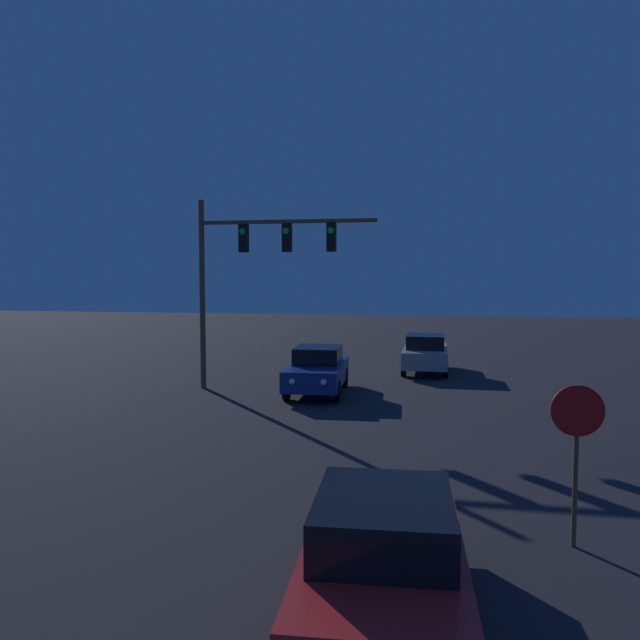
{
  "coord_description": "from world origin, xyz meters",
  "views": [
    {
      "loc": [
        2.45,
        1.73,
        3.73
      ],
      "look_at": [
        0.0,
        14.67,
        2.79
      ],
      "focal_mm": 35.0,
      "sensor_mm": 36.0,
      "label": 1
    }
  ],
  "objects_px": {
    "car_mid": "(317,370)",
    "stop_sign": "(577,435)",
    "car_near": "(384,556)",
    "car_far": "(425,353)",
    "traffic_signal_mast": "(252,259)"
  },
  "relations": [
    {
      "from": "car_far",
      "to": "stop_sign",
      "type": "relative_size",
      "value": 1.78
    },
    {
      "from": "car_near",
      "to": "stop_sign",
      "type": "height_order",
      "value": "stop_sign"
    },
    {
      "from": "car_near",
      "to": "car_mid",
      "type": "relative_size",
      "value": 1.0
    },
    {
      "from": "car_near",
      "to": "stop_sign",
      "type": "distance_m",
      "value": 3.49
    },
    {
      "from": "car_near",
      "to": "stop_sign",
      "type": "relative_size",
      "value": 1.81
    },
    {
      "from": "car_near",
      "to": "car_far",
      "type": "relative_size",
      "value": 1.01
    },
    {
      "from": "car_far",
      "to": "stop_sign",
      "type": "distance_m",
      "value": 15.54
    },
    {
      "from": "car_mid",
      "to": "stop_sign",
      "type": "distance_m",
      "value": 11.82
    },
    {
      "from": "car_mid",
      "to": "car_far",
      "type": "height_order",
      "value": "same"
    },
    {
      "from": "car_mid",
      "to": "traffic_signal_mast",
      "type": "height_order",
      "value": "traffic_signal_mast"
    },
    {
      "from": "car_mid",
      "to": "stop_sign",
      "type": "height_order",
      "value": "stop_sign"
    },
    {
      "from": "car_near",
      "to": "car_mid",
      "type": "xyz_separation_m",
      "value": [
        -3.2,
        12.76,
        0.0
      ]
    },
    {
      "from": "car_near",
      "to": "stop_sign",
      "type": "bearing_deg",
      "value": 41.77
    },
    {
      "from": "car_near",
      "to": "car_far",
      "type": "height_order",
      "value": "same"
    },
    {
      "from": "car_far",
      "to": "stop_sign",
      "type": "bearing_deg",
      "value": -81.2
    }
  ]
}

